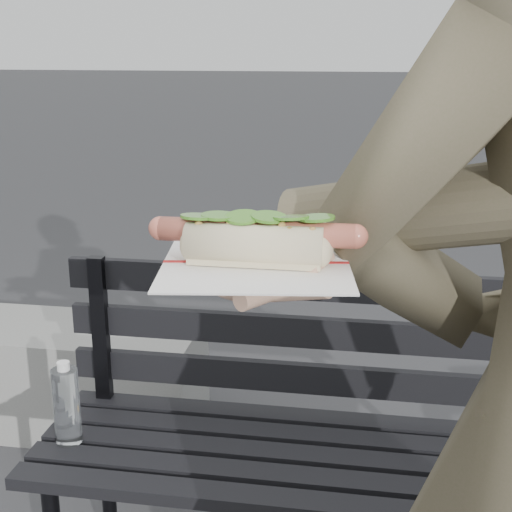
{
  "coord_description": "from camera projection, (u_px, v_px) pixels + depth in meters",
  "views": [
    {
      "loc": [
        0.05,
        -0.73,
        1.41
      ],
      "look_at": [
        -0.06,
        -0.05,
        1.2
      ],
      "focal_mm": 50.0,
      "sensor_mm": 36.0,
      "label": 1
    }
  ],
  "objects": [
    {
      "name": "park_bench",
      "position": [
        342.0,
        424.0,
        1.73
      ],
      "size": [
        1.5,
        0.44,
        0.88
      ],
      "color": "black",
      "rests_on": "ground"
    },
    {
      "name": "concrete_block",
      "position": [
        44.0,
        374.0,
        2.72
      ],
      "size": [
        1.2,
        0.4,
        0.4
      ],
      "primitive_type": "cube",
      "color": "slate",
      "rests_on": "ground"
    },
    {
      "name": "held_hotdog",
      "position": [
        444.0,
        216.0,
        0.76
      ],
      "size": [
        0.62,
        0.32,
        0.2
      ],
      "color": "#4B4732"
    }
  ]
}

